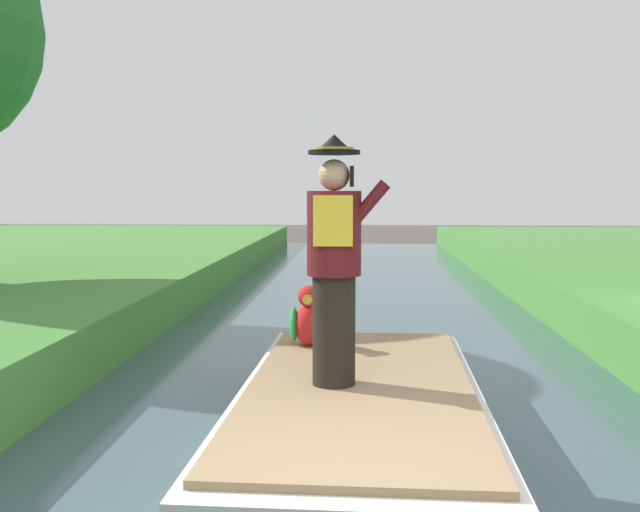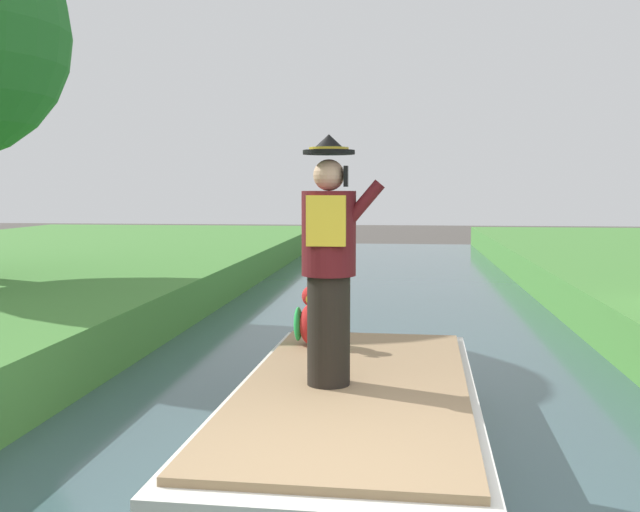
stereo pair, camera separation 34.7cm
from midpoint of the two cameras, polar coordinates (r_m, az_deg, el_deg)
name	(u,v)px [view 1 (the left image)]	position (r m, az deg, el deg)	size (l,w,h in m)	color
boat	(360,423)	(5.68, 1.33, -12.85)	(1.91, 4.25, 0.61)	silver
person_pirate	(335,261)	(5.38, -0.71, -0.40)	(0.61, 0.42, 1.85)	black
parrot_plush	(309,320)	(6.81, -2.34, -4.98)	(0.36, 0.35, 0.57)	red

